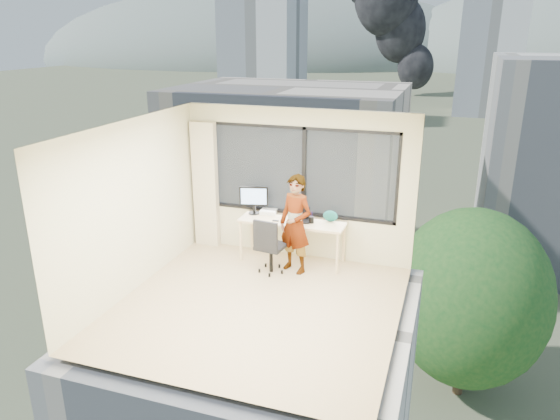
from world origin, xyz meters
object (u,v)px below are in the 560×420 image
at_px(game_console, 269,212).
at_px(laptop, 300,216).
at_px(chair, 271,244).
at_px(monitor, 254,200).
at_px(person, 295,224).
at_px(handbag, 330,216).
at_px(desk, 292,241).

bearing_deg(game_console, laptop, -23.55).
bearing_deg(chair, game_console, 119.35).
height_order(chair, monitor, monitor).
relative_size(person, monitor, 3.30).
xyz_separation_m(person, handbag, (0.46, 0.50, 0.02)).
xyz_separation_m(monitor, laptop, (0.88, -0.13, -0.15)).
bearing_deg(handbag, laptop, -157.81).
distance_m(chair, laptop, 0.71).
bearing_deg(chair, person, 32.46).
distance_m(monitor, laptop, 0.91).
distance_m(game_console, laptop, 0.69).
relative_size(desk, person, 1.09).
height_order(chair, person, person).
xyz_separation_m(chair, laptop, (0.34, 0.50, 0.37)).
distance_m(person, game_console, 0.86).
xyz_separation_m(person, game_console, (-0.66, 0.55, -0.04)).
bearing_deg(person, handbag, 68.92).
distance_m(desk, person, 0.59).
distance_m(monitor, handbag, 1.37).
xyz_separation_m(monitor, handbag, (1.36, 0.04, -0.15)).
height_order(desk, laptop, laptop).
bearing_deg(laptop, chair, -139.16).
bearing_deg(chair, handbag, 46.22).
distance_m(chair, game_console, 0.84).
bearing_deg(monitor, laptop, -22.66).
bearing_deg(person, laptop, 114.61).
bearing_deg(desk, monitor, 171.33).
height_order(person, handbag, person).
relative_size(person, laptop, 4.87).
bearing_deg(laptop, monitor, 156.64).
bearing_deg(handbag, game_console, 179.83).
bearing_deg(handbag, desk, -164.01).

